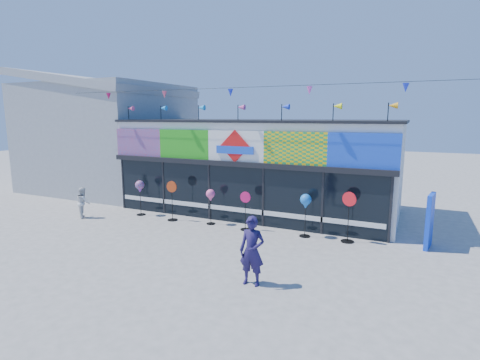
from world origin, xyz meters
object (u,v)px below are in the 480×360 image
Objects in this scene: spinner_2 at (211,196)px; adult_man at (252,251)px; spinner_0 at (140,187)px; spinner_1 at (172,200)px; spinner_3 at (245,210)px; spinner_5 at (348,216)px; blue_sign at (430,221)px; spinner_4 at (306,203)px; child at (83,202)px.

adult_man is (3.63, -4.31, -0.24)m from spinner_2.
spinner_1 is at bearing -3.98° from spinner_0.
spinner_2 is 0.79× the size of adult_man.
spinner_5 is at bearing 3.43° from spinner_3.
spinner_5 is (5.31, 0.10, -0.21)m from spinner_2.
blue_sign reaches higher than spinner_5.
spinner_0 is (-11.24, -0.72, 0.31)m from blue_sign.
spinner_3 is 2.31m from spinner_4.
adult_man reaches higher than spinner_2.
child is at bearing -161.51° from blue_sign.
blue_sign is at bearing 4.67° from spinner_2.
adult_man is 1.38× the size of child.
spinner_5 reaches higher than spinner_1.
spinner_4 reaches higher than spinner_0.
adult_man is at bearing -30.83° from spinner_0.
adult_man is (-0.20, -4.35, -0.35)m from spinner_4.
adult_man is (-4.16, -4.94, -0.01)m from blue_sign.
spinner_2 is at bearing -179.32° from spinner_4.
spinner_5 is at bearing 2.44° from spinner_1.
child is (-3.71, -1.20, -0.22)m from spinner_1.
spinner_0 is at bearing -179.01° from spinner_4.
adult_man is at bearing -110.87° from spinner_5.
spinner_2 is at bearing 175.37° from spinner_3.
spinner_0 is at bearing 176.02° from spinner_1.
spinner_0 is 0.87× the size of spinner_5.
spinner_1 is 1.06× the size of spinner_4.
spinner_4 is at bearing 2.56° from spinner_1.
spinner_1 is at bearing -173.26° from spinner_2.
blue_sign is 2.54m from spinner_5.
spinner_4 reaches higher than spinner_3.
spinner_1 is 1.74m from spinner_2.
spinner_4 is 1.52m from spinner_5.
blue_sign is 7.82m from spinner_2.
spinner_0 is 1.79m from spinner_1.
blue_sign reaches higher than spinner_2.
spinner_4 reaches higher than child.
spinner_4 is 0.89× the size of spinner_5.
spinner_1 reaches higher than spinner_0.
spinner_1 reaches higher than spinner_4.
spinner_3 is (3.27, 0.07, -0.09)m from spinner_1.
spinner_0 is 0.93× the size of spinner_1.
child is (-9.24, -1.44, -0.60)m from spinner_4.
spinner_2 is at bearing 126.79° from adult_man.
spinner_0 is 1.03× the size of spinner_3.
spinner_0 is 2.43m from child.
adult_man is at bearing -63.73° from spinner_3.
spinner_2 reaches higher than child.
spinner_2 is 0.96× the size of spinner_3.
spinner_2 is at bearing -132.29° from child.
spinner_0 is at bearing -112.87° from child.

